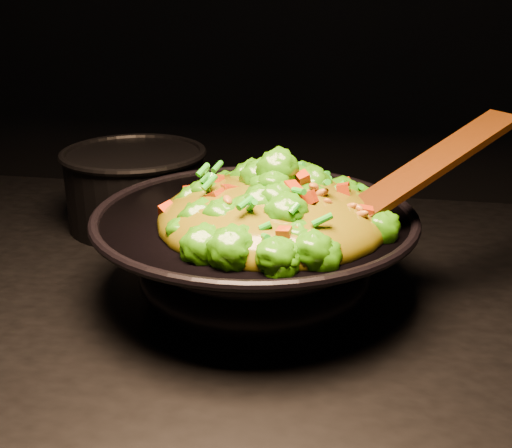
# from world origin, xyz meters

# --- Properties ---
(wok) EXTENTS (0.47, 0.47, 0.10)m
(wok) POSITION_xyz_m (0.11, 0.05, 0.95)
(wok) COLOR black
(wok) RESTS_ON stovetop
(stir_fry) EXTENTS (0.34, 0.34, 0.09)m
(stir_fry) POSITION_xyz_m (0.14, 0.02, 1.05)
(stir_fry) COLOR #2C7C08
(stir_fry) RESTS_ON wok
(spatula) EXTENTS (0.25, 0.21, 0.12)m
(spatula) POSITION_xyz_m (0.29, 0.06, 1.05)
(spatula) COLOR #361106
(spatula) RESTS_ON wok
(back_pot) EXTENTS (0.23, 0.23, 0.12)m
(back_pot) POSITION_xyz_m (-0.11, 0.25, 0.96)
(back_pot) COLOR black
(back_pot) RESTS_ON stovetop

